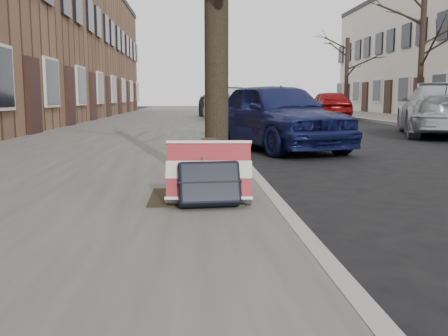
{
  "coord_description": "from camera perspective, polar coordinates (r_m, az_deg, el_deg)",
  "views": [
    {
      "loc": [
        -2.03,
        -3.46,
        1.06
      ],
      "look_at": [
        -1.75,
        0.8,
        0.46
      ],
      "focal_mm": 40.0,
      "sensor_mm": 36.0,
      "label": 1
    }
  ],
  "objects": [
    {
      "name": "near_sidewalk",
      "position": [
        18.56,
        -8.93,
        4.86
      ],
      "size": [
        5.0,
        70.0,
        0.12
      ],
      "primitive_type": "cube",
      "color": "#66635D",
      "rests_on": "ground"
    },
    {
      "name": "dirt_patch",
      "position": [
        4.75,
        -3.29,
        -3.29
      ],
      "size": [
        0.85,
        0.85,
        0.02
      ],
      "primitive_type": "cube",
      "color": "black",
      "rests_on": "near_sidewalk"
    },
    {
      "name": "suitcase_red",
      "position": [
        4.38,
        -1.72,
        -0.61
      ],
      "size": [
        0.75,
        0.44,
        0.56
      ],
      "primitive_type": "cube",
      "rotation": [
        -0.42,
        0.0,
        -0.05
      ],
      "color": "maroon",
      "rests_on": "near_sidewalk"
    },
    {
      "name": "suitcase_navy",
      "position": [
        4.28,
        -1.71,
        -1.78
      ],
      "size": [
        0.56,
        0.36,
        0.42
      ],
      "primitive_type": "cube",
      "rotation": [
        -0.42,
        0.0,
        0.1
      ],
      "color": "black",
      "rests_on": "near_sidewalk"
    },
    {
      "name": "car_near_front",
      "position": [
        10.38,
        5.96,
        6.02
      ],
      "size": [
        2.85,
        4.42,
        1.4
      ],
      "primitive_type": "imported",
      "rotation": [
        0.0,
        0.0,
        0.32
      ],
      "color": "#111746",
      "rests_on": "ground"
    },
    {
      "name": "car_near_mid",
      "position": [
        19.0,
        1.96,
        6.96
      ],
      "size": [
        2.82,
        4.5,
        1.4
      ],
      "primitive_type": "imported",
      "rotation": [
        0.0,
        0.0,
        0.34
      ],
      "color": "#B4B8BC",
      "rests_on": "ground"
    },
    {
      "name": "car_near_back",
      "position": [
        23.5,
        1.04,
        7.38
      ],
      "size": [
        3.29,
        5.92,
        1.57
      ],
      "primitive_type": "imported",
      "rotation": [
        0.0,
        0.0,
        0.13
      ],
      "color": "#3B3B40",
      "rests_on": "ground"
    },
    {
      "name": "car_far_front",
      "position": [
        15.22,
        23.52,
        6.15
      ],
      "size": [
        3.59,
        5.44,
        1.46
      ],
      "primitive_type": "imported",
      "rotation": [
        0.0,
        0.0,
        2.81
      ],
      "color": "#A8ACB0",
      "rests_on": "ground"
    },
    {
      "name": "car_far_back",
      "position": [
        24.46,
        11.89,
        7.03
      ],
      "size": [
        2.02,
        4.24,
        1.4
      ],
      "primitive_type": "imported",
      "rotation": [
        0.0,
        0.0,
        3.05
      ],
      "color": "maroon",
      "rests_on": "ground"
    },
    {
      "name": "tree_far_b",
      "position": [
        21.95,
        21.65,
        12.14
      ],
      "size": [
        0.23,
        0.23,
        5.44
      ],
      "primitive_type": "cylinder",
      "color": "black",
      "rests_on": "far_sidewalk"
    },
    {
      "name": "tree_far_c",
      "position": [
        30.95,
        13.83,
        10.18
      ],
      "size": [
        0.24,
        0.24,
        4.42
      ],
      "primitive_type": "cylinder",
      "color": "black",
      "rests_on": "far_sidewalk"
    }
  ]
}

